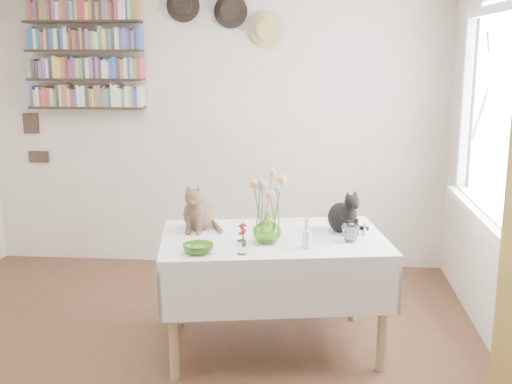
# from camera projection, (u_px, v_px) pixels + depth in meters

# --- Properties ---
(room) EXTENTS (4.08, 4.58, 2.58)m
(room) POSITION_uv_depth(u_px,v_px,m) (152.00, 173.00, 3.38)
(room) COLOR brown
(room) RESTS_ON ground
(window) EXTENTS (0.12, 1.52, 1.32)m
(window) POSITION_uv_depth(u_px,v_px,m) (494.00, 131.00, 3.96)
(window) COLOR white
(window) RESTS_ON room
(dining_table) EXTENTS (1.52, 1.11, 0.74)m
(dining_table) POSITION_uv_depth(u_px,v_px,m) (273.00, 264.00, 4.05)
(dining_table) COLOR white
(dining_table) RESTS_ON room
(tabby_cat) EXTENTS (0.23, 0.29, 0.32)m
(tabby_cat) POSITION_uv_depth(u_px,v_px,m) (198.00, 205.00, 4.15)
(tabby_cat) COLOR brown
(tabby_cat) RESTS_ON dining_table
(black_cat) EXTENTS (0.30, 0.31, 0.29)m
(black_cat) POSITION_uv_depth(u_px,v_px,m) (342.00, 209.00, 4.10)
(black_cat) COLOR black
(black_cat) RESTS_ON dining_table
(flower_vase) EXTENTS (0.19, 0.19, 0.18)m
(flower_vase) POSITION_uv_depth(u_px,v_px,m) (267.00, 228.00, 3.87)
(flower_vase) COLOR #7DC545
(flower_vase) RESTS_ON dining_table
(green_bowl) EXTENTS (0.19, 0.19, 0.06)m
(green_bowl) POSITION_uv_depth(u_px,v_px,m) (198.00, 249.00, 3.67)
(green_bowl) COLOR #7DC545
(green_bowl) RESTS_ON dining_table
(drinking_glass) EXTENTS (0.13, 0.13, 0.10)m
(drinking_glass) POSITION_uv_depth(u_px,v_px,m) (350.00, 233.00, 3.90)
(drinking_glass) COLOR white
(drinking_glass) RESTS_ON dining_table
(candlestick) EXTENTS (0.05, 0.05, 0.19)m
(candlestick) POSITION_uv_depth(u_px,v_px,m) (307.00, 238.00, 3.76)
(candlestick) COLOR white
(candlestick) RESTS_ON dining_table
(berry_jar) EXTENTS (0.05, 0.05, 0.20)m
(berry_jar) POSITION_uv_depth(u_px,v_px,m) (242.00, 239.00, 3.64)
(berry_jar) COLOR white
(berry_jar) RESTS_ON dining_table
(porcelain_figurine) EXTENTS (0.04, 0.04, 0.08)m
(porcelain_figurine) POSITION_uv_depth(u_px,v_px,m) (365.00, 230.00, 4.03)
(porcelain_figurine) COLOR white
(porcelain_figurine) RESTS_ON dining_table
(flower_bouquet) EXTENTS (0.17, 0.13, 0.39)m
(flower_bouquet) POSITION_uv_depth(u_px,v_px,m) (267.00, 187.00, 3.82)
(flower_bouquet) COLOR #4C7233
(flower_bouquet) RESTS_ON flower_vase
(bookshelf_unit) EXTENTS (1.00, 0.16, 0.91)m
(bookshelf_unit) POSITION_uv_depth(u_px,v_px,m) (85.00, 55.00, 5.45)
(bookshelf_unit) COLOR black
(bookshelf_unit) RESTS_ON room
(wall_hats) EXTENTS (0.98, 0.09, 0.48)m
(wall_hats) POSITION_uv_depth(u_px,v_px,m) (226.00, 15.00, 5.30)
(wall_hats) COLOR black
(wall_hats) RESTS_ON room
(wall_art_plaques) EXTENTS (0.21, 0.02, 0.44)m
(wall_art_plaques) POSITION_uv_depth(u_px,v_px,m) (34.00, 137.00, 5.72)
(wall_art_plaques) COLOR #38281E
(wall_art_plaques) RESTS_ON room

